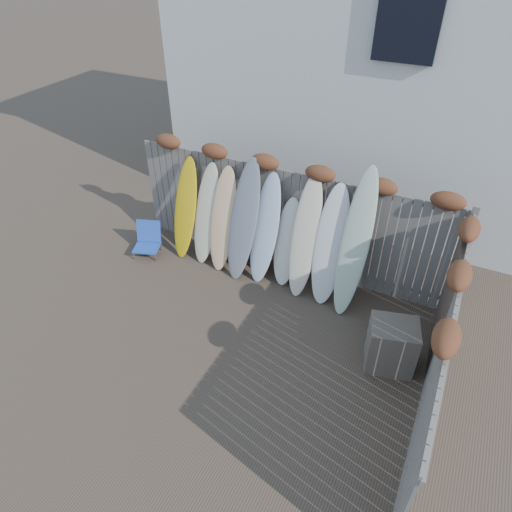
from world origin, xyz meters
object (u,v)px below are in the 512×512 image
at_px(surfboard_0, 185,209).
at_px(beach_chair, 148,239).
at_px(wooden_crate, 391,345).
at_px(lattice_panel, 445,309).

bearing_deg(surfboard_0, beach_chair, -147.64).
bearing_deg(beach_chair, wooden_crate, -8.59).
bearing_deg(lattice_panel, wooden_crate, -142.02).
relative_size(wooden_crate, surfboard_0, 0.40).
distance_m(wooden_crate, lattice_panel, 0.93).
bearing_deg(lattice_panel, beach_chair, 173.21).
bearing_deg(surfboard_0, wooden_crate, -13.05).
height_order(wooden_crate, surfboard_0, surfboard_0).
xyz_separation_m(beach_chair, surfboard_0, (0.70, 0.41, 0.67)).
bearing_deg(wooden_crate, beach_chair, 171.41).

